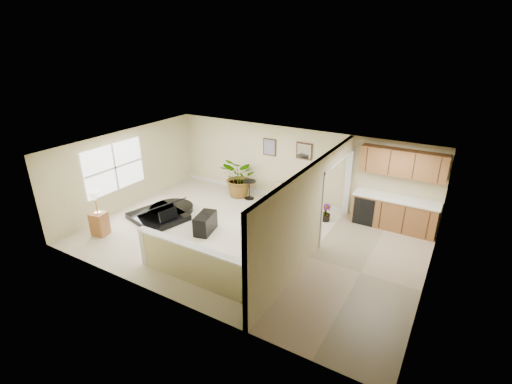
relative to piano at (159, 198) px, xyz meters
The scene contains 20 objects.
floor 3.10m from the piano, ahead, with size 9.00×9.00×0.00m, color beige.
back_wall 4.46m from the piano, 46.58° to the left, with size 9.00×0.04×2.50m, color #BFB482.
front_wall 4.17m from the piano, 42.67° to the right, with size 9.00×0.04×2.50m, color #BFB482.
left_wall 1.61m from the piano, behind, with size 0.04×6.00×2.50m, color #BFB482.
right_wall 7.56m from the piano, ahead, with size 0.04×6.00×2.50m, color #BFB482.
ceiling 3.57m from the piano, ahead, with size 9.00×6.00×0.04m, color white.
kitchen_vinyl 6.22m from the piano, ahead, with size 2.70×6.00×0.01m, color tan.
interior_partition 4.89m from the piano, ahead, with size 0.18×5.99×2.50m.
pony_half_wall 3.75m from the piano, 33.99° to the right, with size 3.42×0.22×1.00m.
left_window 1.70m from the piano, 168.50° to the right, with size 0.05×2.15×1.45m, color white.
wall_art_left 3.96m from the piano, 56.74° to the left, with size 0.48×0.04×0.58m.
wall_mirror 4.75m from the piano, 43.62° to the left, with size 0.55×0.04×0.55m.
kitchen_cabinets 6.89m from the piano, 25.26° to the left, with size 2.36×0.65×2.33m.
piano is the anchor object (origin of this frame).
piano_bench 1.82m from the piano, ahead, with size 0.41×0.82×0.54m, color black.
loveseat 4.28m from the piano, 41.47° to the left, with size 1.61×1.05×0.85m.
accent_table 3.06m from the piano, 57.38° to the left, with size 0.45×0.45×0.66m.
palm_plant 2.88m from the piano, 63.81° to the left, with size 1.59×1.50×1.42m.
small_plant 5.07m from the piano, 27.60° to the left, with size 0.35×0.35×0.53m.
lamp_stand 1.80m from the piano, 112.00° to the right, with size 0.46×0.46×1.31m.
Camera 1 is at (4.72, -7.58, 5.16)m, focal length 26.00 mm.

